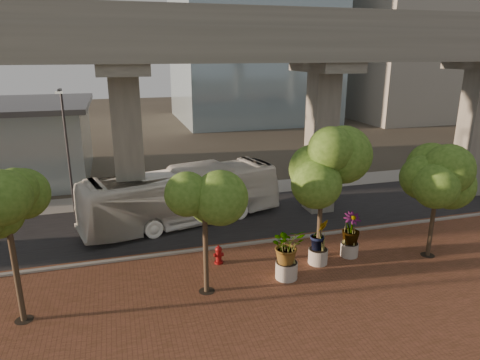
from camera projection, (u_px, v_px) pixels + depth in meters
name	position (u px, v px, depth m)	size (l,w,h in m)	color
ground	(240.00, 231.00, 25.27)	(160.00, 160.00, 0.00)	#373128
brick_plaza	(294.00, 304.00, 17.91)	(70.00, 13.00, 0.06)	brown
asphalt_road	(231.00, 219.00, 27.10)	(90.00, 8.00, 0.04)	black
curb_strip	(250.00, 244.00, 23.41)	(70.00, 0.25, 0.16)	gray
far_sidewalk	(212.00, 192.00, 32.15)	(90.00, 3.00, 0.06)	gray
transit_viaduct	(231.00, 103.00, 25.01)	(72.00, 5.60, 12.40)	gray
midrise_block	(413.00, 39.00, 65.15)	(18.00, 16.00, 24.00)	gray
transit_bus	(183.00, 197.00, 25.98)	(2.90, 12.34, 3.44)	white
fire_hydrant	(219.00, 255.00, 21.18)	(0.48, 0.43, 0.96)	maroon
planter_front	(287.00, 248.00, 19.49)	(2.29, 2.29, 2.52)	gray
planter_right	(351.00, 230.00, 21.68)	(2.20, 2.20, 2.35)	gray
planter_left	(319.00, 237.00, 20.92)	(2.14, 2.14, 2.35)	gray
street_tree_far_west	(5.00, 206.00, 15.41)	(3.60, 3.60, 6.43)	#463828
street_tree_near_west	(204.00, 194.00, 17.52)	(3.67, 3.67, 6.19)	#463828
street_tree_near_east	(323.00, 168.00, 19.82)	(4.09, 4.09, 6.80)	#463828
street_tree_far_east	(438.00, 179.00, 20.96)	(3.81, 3.81, 5.88)	#463828
streetlamp_west	(67.00, 144.00, 26.36)	(0.40, 1.17, 8.05)	#2D2D32
streetlamp_east	(327.00, 130.00, 31.06)	(0.40, 1.18, 8.13)	#2F2F34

